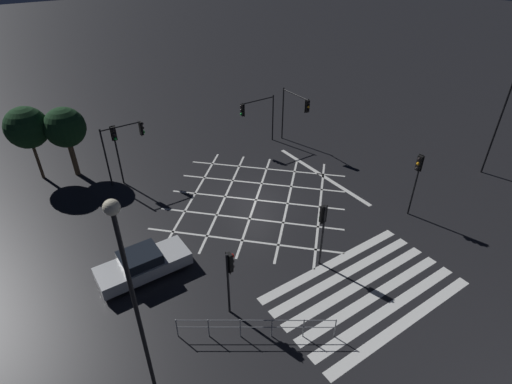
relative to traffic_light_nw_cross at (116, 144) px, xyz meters
The scene contains 14 objects.
ground_plane 9.59m from the traffic_light_nw_cross, 46.61° to the right, with size 200.00×200.00×0.00m, color black.
road_markings 14.13m from the traffic_light_nw_cross, 61.50° to the right, with size 13.61×18.52×0.01m.
traffic_light_nw_cross is the anchor object (origin of this frame).
traffic_light_ne_cross 13.22m from the traffic_light_nw_cross, ahead, with size 0.36×3.12×4.26m.
traffic_light_ne_main 10.63m from the traffic_light_nw_cross, ahead, with size 3.09×0.36×3.78m.
traffic_light_median_south 14.31m from the traffic_light_nw_cross, 66.45° to the right, with size 0.36×0.39×3.56m.
traffic_light_sw_main 13.30m from the traffic_light_nw_cross, 88.21° to the right, with size 0.39×0.36×3.40m.
traffic_light_nw_main 0.73m from the traffic_light_nw_cross, 15.93° to the left, with size 2.83×0.36×4.10m.
traffic_light_se_main 18.30m from the traffic_light_nw_cross, 45.05° to the right, with size 0.39×0.36×4.01m.
street_lamp_west 15.67m from the traffic_light_nw_cross, 104.40° to the right, with size 0.45×0.45×8.59m.
street_tree_near 5.88m from the traffic_light_nw_cross, 138.29° to the left, with size 2.71×2.71×5.10m.
street_tree_far 3.84m from the traffic_light_nw_cross, 126.64° to the left, with size 2.65×2.65×4.87m.
waiting_car 9.40m from the traffic_light_nw_cross, 102.41° to the right, with size 4.49×1.76×1.37m.
pedestrian_railing 15.22m from the traffic_light_nw_cross, 87.86° to the right, with size 5.46×3.72×1.05m.
Camera 1 is at (-11.69, -17.26, 14.25)m, focal length 28.00 mm.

